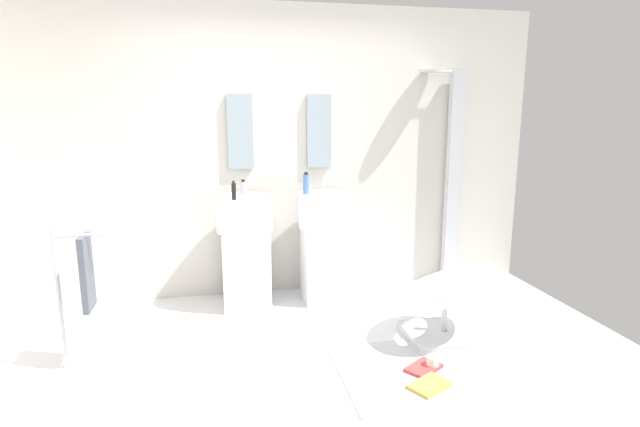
{
  "coord_description": "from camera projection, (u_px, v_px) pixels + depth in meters",
  "views": [
    {
      "loc": [
        -0.58,
        -2.95,
        1.69
      ],
      "look_at": [
        0.15,
        0.55,
        0.95
      ],
      "focal_mm": 28.28,
      "sensor_mm": 36.0,
      "label": 1
    }
  ],
  "objects": [
    {
      "name": "lounge_chair",
      "position": [
        445.0,
        294.0,
        3.73
      ],
      "size": [
        1.1,
        1.1,
        0.65
      ],
      "color": "#B7BABF",
      "rests_on": "ground_plane"
    },
    {
      "name": "soap_bottle_blue",
      "position": [
        306.0,
        184.0,
        4.33
      ],
      "size": [
        0.05,
        0.05,
        0.19
      ],
      "color": "#4C72B7",
      "rests_on": "pedestal_sink_right"
    },
    {
      "name": "shower_column",
      "position": [
        452.0,
        174.0,
        4.86
      ],
      "size": [
        0.49,
        0.24,
        2.05
      ],
      "color": "#B7BABF",
      "rests_on": "ground_plane"
    },
    {
      "name": "soap_bottle_black",
      "position": [
        234.0,
        191.0,
        4.07
      ],
      "size": [
        0.04,
        0.04,
        0.16
      ],
      "color": "black",
      "rests_on": "pedestal_sink_left"
    },
    {
      "name": "towel_rack",
      "position": [
        82.0,
        276.0,
        3.27
      ],
      "size": [
        0.37,
        0.22,
        0.95
      ],
      "color": "#B7BABF",
      "rests_on": "ground_plane"
    },
    {
      "name": "vanity_mirror_left",
      "position": [
        240.0,
        132.0,
        4.42
      ],
      "size": [
        0.22,
        0.03,
        0.65
      ],
      "primitive_type": "cube",
      "color": "#8C9EA8"
    },
    {
      "name": "magazine_ochre",
      "position": [
        430.0,
        385.0,
        3.11
      ],
      "size": [
        0.3,
        0.27,
        0.02
      ],
      "primitive_type": "cube",
      "rotation": [
        0.0,
        0.0,
        0.5
      ],
      "color": "gold",
      "rests_on": "area_rug"
    },
    {
      "name": "soap_bottle_grey",
      "position": [
        243.0,
        187.0,
        4.35
      ],
      "size": [
        0.05,
        0.05,
        0.13
      ],
      "color": "#99999E",
      "rests_on": "pedestal_sink_left"
    },
    {
      "name": "pedestal_sink_right",
      "position": [
        326.0,
        243.0,
        4.48
      ],
      "size": [
        0.48,
        0.48,
        1.07
      ],
      "color": "white",
      "rests_on": "ground_plane"
    },
    {
      "name": "vanity_mirror_right",
      "position": [
        319.0,
        131.0,
        4.56
      ],
      "size": [
        0.22,
        0.03,
        0.65
      ],
      "primitive_type": "cube",
      "color": "#8C9EA8"
    },
    {
      "name": "ground_plane",
      "position": [
        315.0,
        376.0,
        3.29
      ],
      "size": [
        4.8,
        3.6,
        0.04
      ],
      "primitive_type": "cube",
      "color": "silver"
    },
    {
      "name": "coffee_mug",
      "position": [
        433.0,
        362.0,
        3.33
      ],
      "size": [
        0.08,
        0.08,
        0.08
      ],
      "primitive_type": "cylinder",
      "color": "white",
      "rests_on": "area_rug"
    },
    {
      "name": "magazine_red",
      "position": [
        424.0,
        368.0,
        3.31
      ],
      "size": [
        0.29,
        0.26,
        0.02
      ],
      "primitive_type": "cube",
      "rotation": [
        0.0,
        0.0,
        0.59
      ],
      "color": "#B73838",
      "rests_on": "area_rug"
    },
    {
      "name": "rear_partition",
      "position": [
        279.0,
        153.0,
        4.6
      ],
      "size": [
        4.8,
        0.1,
        2.6
      ],
      "primitive_type": "cube",
      "color": "beige",
      "rests_on": "ground_plane"
    },
    {
      "name": "area_rug",
      "position": [
        413.0,
        371.0,
        3.31
      ],
      "size": [
        0.97,
        0.88,
        0.01
      ],
      "primitive_type": "cube",
      "color": "#B2B2B7",
      "rests_on": "ground_plane"
    },
    {
      "name": "pedestal_sink_left",
      "position": [
        245.0,
        247.0,
        4.34
      ],
      "size": [
        0.48,
        0.48,
        1.07
      ],
      "color": "white",
      "rests_on": "ground_plane"
    }
  ]
}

